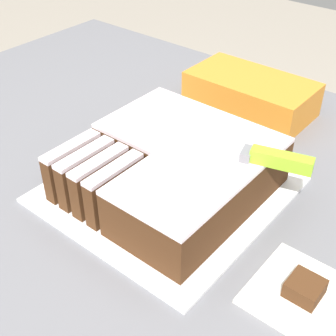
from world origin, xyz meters
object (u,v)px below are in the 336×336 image
at_px(knife, 248,154).
at_px(brownie, 305,288).
at_px(storage_box, 250,94).
at_px(cake_board, 168,190).
at_px(cake, 174,168).

distance_m(knife, brownie, 0.21).
bearing_deg(storage_box, brownie, -50.50).
distance_m(cake_board, brownie, 0.29).
xyz_separation_m(knife, storage_box, (-0.16, 0.28, -0.06)).
height_order(cake_board, knife, knife).
distance_m(cake_board, cake, 0.05).
bearing_deg(storage_box, cake_board, -82.37).
relative_size(cake_board, cake, 1.20).
relative_size(knife, storage_box, 1.21).
relative_size(cake, brownie, 6.82).
relative_size(cake, storage_box, 1.14).
distance_m(cake, storage_box, 0.33).
distance_m(cake_board, storage_box, 0.34).
xyz_separation_m(brownie, storage_box, (-0.33, 0.39, 0.02)).
bearing_deg(cake_board, brownie, -11.92).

